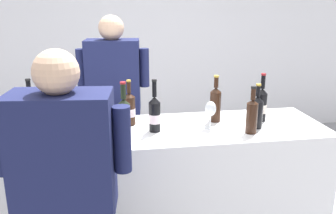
# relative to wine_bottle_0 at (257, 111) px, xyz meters

# --- Properties ---
(wall_back) EXTENTS (8.00, 0.10, 2.80)m
(wall_back) POSITION_rel_wine_bottle_0_xyz_m (-0.65, 2.67, 0.29)
(wall_back) COLOR white
(wall_back) RESTS_ON ground_plane
(counter) EXTENTS (2.27, 0.65, 0.99)m
(counter) POSITION_rel_wine_bottle_0_xyz_m (-0.65, 0.07, -0.61)
(counter) COLOR white
(counter) RESTS_ON ground_plane
(wine_bottle_0) EXTENTS (0.08, 0.08, 0.30)m
(wine_bottle_0) POSITION_rel_wine_bottle_0_xyz_m (0.00, 0.00, 0.00)
(wine_bottle_0) COLOR black
(wine_bottle_0) RESTS_ON counter
(wine_bottle_1) EXTENTS (0.08, 0.08, 0.33)m
(wine_bottle_1) POSITION_rel_wine_bottle_0_xyz_m (-0.23, 0.17, 0.02)
(wine_bottle_1) COLOR black
(wine_bottle_1) RESTS_ON counter
(wine_bottle_2) EXTENTS (0.08, 0.08, 0.31)m
(wine_bottle_2) POSITION_rel_wine_bottle_0_xyz_m (-1.33, 0.02, 0.00)
(wine_bottle_2) COLOR black
(wine_bottle_2) RESTS_ON counter
(wine_bottle_3) EXTENTS (0.08, 0.08, 0.34)m
(wine_bottle_3) POSITION_rel_wine_bottle_0_xyz_m (-0.68, 0.04, 0.00)
(wine_bottle_3) COLOR black
(wine_bottle_3) RESTS_ON counter
(wine_bottle_4) EXTENTS (0.08, 0.08, 0.36)m
(wine_bottle_4) POSITION_rel_wine_bottle_0_xyz_m (-0.88, -0.05, 0.01)
(wine_bottle_4) COLOR black
(wine_bottle_4) RESTS_ON counter
(wine_bottle_5) EXTENTS (0.08, 0.08, 0.31)m
(wine_bottle_5) POSITION_rel_wine_bottle_0_xyz_m (-0.83, 0.20, -0.00)
(wine_bottle_5) COLOR black
(wine_bottle_5) RESTS_ON counter
(wine_bottle_6) EXTENTS (0.08, 0.08, 0.35)m
(wine_bottle_6) POSITION_rel_wine_bottle_0_xyz_m (-1.46, 0.16, 0.00)
(wine_bottle_6) COLOR black
(wine_bottle_6) RESTS_ON counter
(wine_bottle_7) EXTENTS (0.07, 0.07, 0.31)m
(wine_bottle_7) POSITION_rel_wine_bottle_0_xyz_m (-0.07, -0.09, 0.01)
(wine_bottle_7) COLOR black
(wine_bottle_7) RESTS_ON counter
(wine_bottle_8) EXTENTS (0.07, 0.07, 0.34)m
(wine_bottle_8) POSITION_rel_wine_bottle_0_xyz_m (0.09, 0.14, 0.01)
(wine_bottle_8) COLOR black
(wine_bottle_8) RESTS_ON counter
(wine_glass) EXTENTS (0.07, 0.07, 0.19)m
(wine_glass) POSITION_rel_wine_bottle_0_xyz_m (-0.31, 0.04, 0.01)
(wine_glass) COLOR silver
(wine_glass) RESTS_ON counter
(person_server) EXTENTS (0.59, 0.29, 1.70)m
(person_server) POSITION_rel_wine_bottle_0_xyz_m (-0.93, 0.77, -0.27)
(person_server) COLOR black
(person_server) RESTS_ON ground_plane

